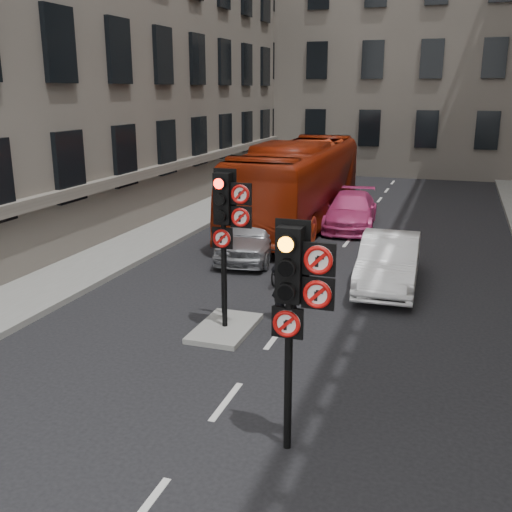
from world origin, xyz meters
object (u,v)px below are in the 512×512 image
Objects in this scene: signal_far at (227,215)px; car_pink at (351,211)px; car_silver at (252,236)px; car_white at (389,261)px; bus_red at (298,183)px; motorcycle at (283,263)px; info_sign at (222,260)px; signal_near at (295,290)px; motorcyclist at (286,283)px.

car_pink is (0.79, 11.44, -2.02)m from signal_far.
car_pink is at bearing 61.72° from car_silver.
car_white reaches higher than car_silver.
bus_red is 6.61× the size of motorcycle.
info_sign is at bearing 120.31° from signal_far.
signal_far is 5.74m from car_white.
car_silver reaches higher than car_pink.
info_sign reaches higher than car_silver.
car_pink is at bearing -1.59° from bus_red.
signal_near is 0.84× the size of car_silver.
car_silver is at bearing 133.40° from motorcycle.
bus_red is at bearing 104.44° from signal_near.
car_pink is 2.39m from bus_red.
bus_red is at bearing 107.19° from motorcycle.
motorcycle is (-0.62, -7.51, -0.13)m from car_pink.
motorcyclist is 0.92× the size of info_sign.
info_sign is (-3.03, 4.74, -1.12)m from signal_near.
motorcycle is at bearing -78.78° from bus_red.
signal_near is 8.65m from car_white.
signal_far is at bearing -98.73° from car_pink.
motorcyclist is (2.57, -5.08, 0.23)m from car_silver.
signal_near is 0.76× the size of car_pink.
car_silver is at bearing -118.01° from car_pink.
signal_far is 11.61m from bus_red.
car_silver is at bearing 158.02° from car_white.
motorcyclist reaches higher than car_pink.
motorcycle is at bearing -79.26° from motorcyclist.
car_silver is (-1.51, 6.09, -1.98)m from signal_far.
signal_far reaches higher than info_sign.
car_white is (4.58, -1.66, 0.00)m from car_silver.
bus_red reaches higher than motorcyclist.
signal_far reaches higher than car_pink.
signal_far is 0.30× the size of bus_red.
signal_near is 1.72× the size of info_sign.
car_white is 2.95m from motorcycle.
signal_far is (-2.60, 4.00, 0.12)m from signal_near.
car_pink is at bearing -94.66° from motorcyclist.
motorcycle is (0.17, 3.93, -2.16)m from signal_far.
signal_far reaches higher than motorcyclist.
signal_near is at bearing -55.19° from info_sign.
motorcycle is at bearing 87.46° from signal_far.
bus_red is at bearing 174.08° from car_pink.
motorcycle is at bearing -99.46° from car_pink.
motorcyclist is at bearing -67.60° from motorcycle.
signal_near is 4.77m from signal_far.
bus_red is (-1.39, 11.48, -1.03)m from signal_far.
signal_near reaches higher than car_silver.
car_pink is 2.58× the size of motorcycle.
signal_near is 1.88× the size of motorcyclist.
motorcyclist is (2.45, -10.47, -0.72)m from bus_red.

